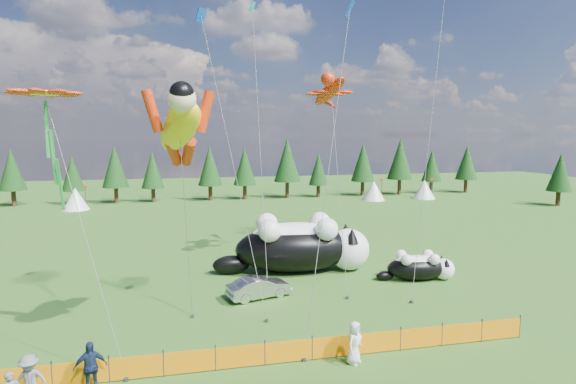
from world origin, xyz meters
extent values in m
plane|color=#113209|center=(0.00, 0.00, 0.00)|extent=(160.00, 160.00, 0.00)
cylinder|color=#262626|center=(-9.00, -3.00, 0.55)|extent=(0.06, 0.06, 1.10)
cylinder|color=#262626|center=(-7.00, -3.00, 0.55)|extent=(0.06, 0.06, 1.10)
cylinder|color=#262626|center=(-5.00, -3.00, 0.55)|extent=(0.06, 0.06, 1.10)
cylinder|color=#262626|center=(-3.00, -3.00, 0.55)|extent=(0.06, 0.06, 1.10)
cylinder|color=#262626|center=(-1.00, -3.00, 0.55)|extent=(0.06, 0.06, 1.10)
cylinder|color=#262626|center=(1.00, -3.00, 0.55)|extent=(0.06, 0.06, 1.10)
cylinder|color=#262626|center=(3.00, -3.00, 0.55)|extent=(0.06, 0.06, 1.10)
cylinder|color=#262626|center=(5.00, -3.00, 0.55)|extent=(0.06, 0.06, 1.10)
cylinder|color=#262626|center=(7.00, -3.00, 0.55)|extent=(0.06, 0.06, 1.10)
cylinder|color=#262626|center=(9.00, -3.00, 0.55)|extent=(0.06, 0.06, 1.10)
cylinder|color=#262626|center=(11.00, -3.00, 0.55)|extent=(0.06, 0.06, 1.10)
cube|color=orange|center=(-10.00, -3.00, 0.50)|extent=(2.00, 0.04, 0.90)
cube|color=orange|center=(-8.00, -3.00, 0.50)|extent=(2.00, 0.04, 0.90)
cube|color=orange|center=(-6.00, -3.00, 0.50)|extent=(2.00, 0.04, 0.90)
cube|color=orange|center=(-4.00, -3.00, 0.50)|extent=(2.00, 0.04, 0.90)
cube|color=orange|center=(-2.00, -3.00, 0.50)|extent=(2.00, 0.04, 0.90)
cube|color=orange|center=(0.00, -3.00, 0.50)|extent=(2.00, 0.04, 0.90)
cube|color=orange|center=(2.00, -3.00, 0.50)|extent=(2.00, 0.04, 0.90)
cube|color=orange|center=(4.00, -3.00, 0.50)|extent=(2.00, 0.04, 0.90)
cube|color=orange|center=(6.00, -3.00, 0.50)|extent=(2.00, 0.04, 0.90)
cube|color=orange|center=(8.00, -3.00, 0.50)|extent=(2.00, 0.04, 0.90)
cube|color=orange|center=(10.00, -3.00, 0.50)|extent=(2.00, 0.04, 0.90)
ellipsoid|color=black|center=(3.08, 9.18, 1.63)|extent=(8.46, 4.53, 3.26)
ellipsoid|color=white|center=(3.08, 9.18, 2.44)|extent=(6.38, 3.27, 1.99)
sphere|color=white|center=(6.87, 8.83, 1.45)|extent=(2.90, 2.90, 2.90)
sphere|color=#FC6279|center=(8.09, 8.72, 1.45)|extent=(0.41, 0.41, 0.41)
ellipsoid|color=black|center=(-1.24, 9.58, 0.63)|extent=(2.64, 1.49, 1.27)
cone|color=black|center=(6.79, 7.97, 2.61)|extent=(1.01, 1.01, 1.01)
cone|color=black|center=(6.95, 9.70, 2.61)|extent=(1.01, 1.01, 1.01)
sphere|color=white|center=(5.17, 10.17, 3.17)|extent=(1.52, 1.52, 1.52)
sphere|color=white|center=(4.96, 7.83, 3.17)|extent=(1.52, 1.52, 1.52)
sphere|color=white|center=(1.39, 10.52, 3.17)|extent=(1.52, 1.52, 1.52)
sphere|color=white|center=(1.17, 8.18, 3.17)|extent=(1.52, 1.52, 1.52)
ellipsoid|color=black|center=(10.43, 5.74, 0.77)|extent=(4.11, 2.40, 1.55)
ellipsoid|color=white|center=(10.43, 5.74, 1.16)|extent=(3.09, 1.74, 0.95)
sphere|color=white|center=(12.21, 5.45, 0.69)|extent=(1.38, 1.38, 1.38)
sphere|color=#FC6279|center=(12.79, 5.36, 0.69)|extent=(0.19, 0.19, 0.19)
ellipsoid|color=black|center=(8.39, 6.06, 0.30)|extent=(1.28, 0.79, 0.60)
cone|color=black|center=(12.14, 5.04, 1.24)|extent=(0.48, 0.48, 0.48)
cone|color=black|center=(12.27, 5.86, 1.24)|extent=(0.48, 0.48, 0.48)
sphere|color=white|center=(11.45, 6.14, 1.51)|extent=(0.72, 0.72, 0.72)
sphere|color=white|center=(11.27, 5.03, 1.51)|extent=(0.72, 0.72, 0.72)
sphere|color=white|center=(9.66, 6.42, 1.51)|extent=(0.72, 0.72, 0.72)
sphere|color=white|center=(9.49, 5.32, 1.51)|extent=(0.72, 0.72, 0.72)
imported|color=#BCBCC1|center=(-0.07, 4.69, 0.61)|extent=(3.94, 2.27, 1.23)
imported|color=#16223C|center=(-7.53, -3.60, 0.99)|extent=(1.27, 0.87, 1.97)
imported|color=slate|center=(-9.40, -4.03, 0.94)|extent=(1.26, 0.71, 1.89)
imported|color=silver|center=(2.63, -3.60, 0.89)|extent=(1.03, 1.01, 1.79)
cylinder|color=#595959|center=(-4.03, 1.51, 4.92)|extent=(0.03, 0.03, 9.78)
cube|color=#262626|center=(-3.88, 2.59, 0.08)|extent=(0.15, 0.15, 0.16)
cylinder|color=#595959|center=(5.63, 7.80, 6.35)|extent=(0.03, 0.03, 15.31)
cube|color=#262626|center=(4.86, 3.39, 0.08)|extent=(0.15, 0.15, 0.16)
cylinder|color=#595959|center=(-8.13, -0.78, 5.67)|extent=(0.03, 0.03, 12.43)
cube|color=#262626|center=(-6.39, -3.04, 0.08)|extent=(0.15, 0.15, 0.16)
cube|color=green|center=(-9.88, 1.48, 8.38)|extent=(0.22, 0.22, 4.94)
cylinder|color=#595959|center=(-1.62, 2.96, 7.86)|extent=(0.03, 0.03, 16.06)
cube|color=#262626|center=(-0.22, 1.22, 0.08)|extent=(0.15, 0.15, 0.16)
cylinder|color=#595959|center=(10.89, 5.48, 9.85)|extent=(0.03, 0.03, 21.31)
cube|color=#262626|center=(8.16, 2.02, 0.08)|extent=(0.15, 0.15, 0.16)
cylinder|color=#595959|center=(2.14, -1.32, 7.66)|extent=(0.03, 0.03, 15.68)
cube|color=#262626|center=(0.65, -3.02, 0.08)|extent=(0.15, 0.15, 0.16)
cylinder|color=#595959|center=(0.67, 8.95, 9.29)|extent=(0.03, 0.03, 19.93)
cube|color=#262626|center=(0.50, 5.00, 0.08)|extent=(0.15, 0.15, 0.16)
camera|label=1|loc=(-3.76, -20.14, 9.39)|focal=28.00mm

